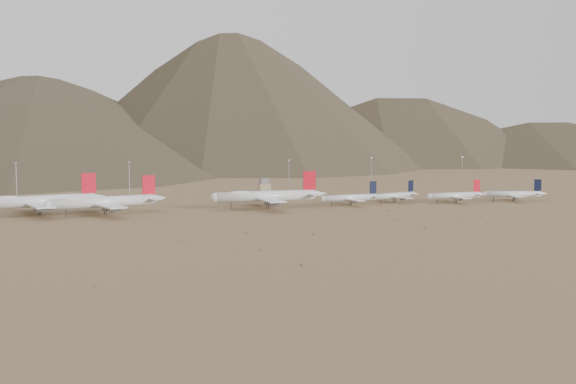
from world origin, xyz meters
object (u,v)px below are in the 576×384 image
object	(u,v)px
widebody_centre	(104,202)
widebody_east	(266,196)
narrowbody_a	(351,198)
widebody_west	(38,201)
narrowbody_b	(395,196)
control_tower	(264,187)

from	to	relation	value
widebody_centre	widebody_east	world-z (taller)	widebody_east
widebody_centre	narrowbody_a	world-z (taller)	widebody_centre
widebody_west	widebody_centre	size ratio (longest dim) A/B	1.08
widebody_east	narrowbody_a	bearing A→B (deg)	-0.02
widebody_centre	narrowbody_b	xyz separation A→B (m)	(187.29, 17.54, -2.87)
widebody_east	narrowbody_b	world-z (taller)	widebody_east
widebody_centre	widebody_west	bearing A→B (deg)	146.89
widebody_west	widebody_centre	xyz separation A→B (m)	(35.83, -9.76, -0.47)
widebody_west	control_tower	bearing A→B (deg)	15.03
widebody_east	narrowbody_b	bearing A→B (deg)	4.28
widebody_centre	narrowbody_a	size ratio (longest dim) A/B	1.55
narrowbody_a	control_tower	size ratio (longest dim) A/B	3.75
widebody_west	narrowbody_a	world-z (taller)	widebody_west
widebody_east	widebody_centre	bearing A→B (deg)	-179.78
narrowbody_a	narrowbody_b	bearing A→B (deg)	6.00
widebody_west	widebody_centre	distance (m)	37.14
narrowbody_b	widebody_west	bearing A→B (deg)	160.67
widebody_centre	widebody_east	distance (m)	96.47
narrowbody_a	narrowbody_b	size ratio (longest dim) A/B	1.12
widebody_west	narrowbody_a	size ratio (longest dim) A/B	1.67
narrowbody_a	control_tower	xyz separation A→B (m)	(-34.18, 89.32, 0.48)
widebody_centre	control_tower	bearing A→B (deg)	21.68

